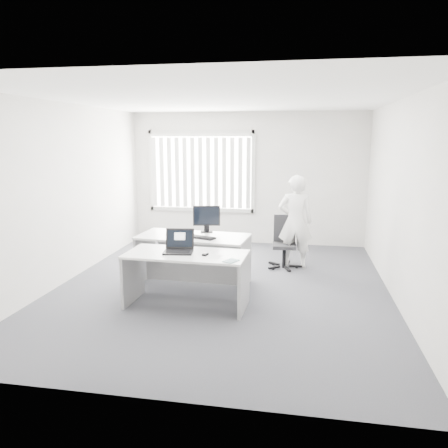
% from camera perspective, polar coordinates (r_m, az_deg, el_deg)
% --- Properties ---
extents(ground, '(6.00, 6.00, 0.00)m').
position_cam_1_polar(ground, '(6.79, -0.30, -8.25)').
color(ground, '#515258').
rests_on(ground, ground).
extents(wall_back, '(5.00, 0.02, 2.80)m').
position_cam_1_polar(wall_back, '(9.41, 3.02, 5.92)').
color(wall_back, silver).
rests_on(wall_back, ground).
extents(wall_front, '(5.00, 0.02, 2.80)m').
position_cam_1_polar(wall_front, '(3.60, -9.02, -2.75)').
color(wall_front, silver).
rests_on(wall_front, ground).
extents(wall_left, '(0.02, 6.00, 2.80)m').
position_cam_1_polar(wall_left, '(7.34, -19.93, 3.79)').
color(wall_left, silver).
rests_on(wall_left, ground).
extents(wall_right, '(0.02, 6.00, 2.80)m').
position_cam_1_polar(wall_right, '(6.50, 21.95, 2.77)').
color(wall_right, silver).
rests_on(wall_right, ground).
extents(ceiling, '(5.00, 6.00, 0.02)m').
position_cam_1_polar(ceiling, '(6.43, -0.33, 16.00)').
color(ceiling, white).
rests_on(ceiling, wall_back).
extents(window, '(2.32, 0.06, 1.76)m').
position_cam_1_polar(window, '(9.53, -3.01, 6.90)').
color(window, beige).
rests_on(window, wall_back).
extents(blinds, '(2.20, 0.10, 1.50)m').
position_cam_1_polar(blinds, '(9.48, -3.10, 6.69)').
color(blinds, white).
rests_on(blinds, wall_back).
extents(desk_near, '(1.65, 0.83, 0.74)m').
position_cam_1_polar(desk_near, '(5.95, -4.93, -5.73)').
color(desk_near, white).
rests_on(desk_near, ground).
extents(desk_far, '(1.76, 0.96, 0.77)m').
position_cam_1_polar(desk_far, '(6.83, -4.03, -3.28)').
color(desk_far, white).
rests_on(desk_far, ground).
extents(office_chair, '(0.55, 0.55, 0.92)m').
position_cam_1_polar(office_chair, '(7.81, 7.85, -3.57)').
color(office_chair, black).
rests_on(office_chair, ground).
extents(person, '(0.61, 0.41, 1.64)m').
position_cam_1_polar(person, '(7.74, 9.30, 0.31)').
color(person, white).
rests_on(person, ground).
extents(laptop, '(0.43, 0.39, 0.30)m').
position_cam_1_polar(laptop, '(5.87, -6.03, -2.36)').
color(laptop, black).
rests_on(laptop, desk_near).
extents(paper_sheet, '(0.30, 0.24, 0.00)m').
position_cam_1_polar(paper_sheet, '(5.72, -1.65, -4.22)').
color(paper_sheet, white).
rests_on(paper_sheet, desk_near).
extents(mouse, '(0.08, 0.11, 0.04)m').
position_cam_1_polar(mouse, '(5.76, -2.47, -3.92)').
color(mouse, '#B9B9BB').
rests_on(mouse, paper_sheet).
extents(booklet, '(0.21, 0.24, 0.01)m').
position_cam_1_polar(booklet, '(5.49, 0.92, -4.84)').
color(booklet, white).
rests_on(booklet, desk_near).
extents(keyboard, '(0.52, 0.32, 0.02)m').
position_cam_1_polar(keyboard, '(6.61, -3.18, -1.74)').
color(keyboard, black).
rests_on(keyboard, desk_far).
extents(monitor, '(0.45, 0.21, 0.43)m').
position_cam_1_polar(monitor, '(6.96, -2.29, 0.66)').
color(monitor, black).
rests_on(monitor, desk_far).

